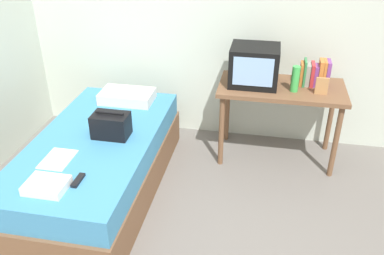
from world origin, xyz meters
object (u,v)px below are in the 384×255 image
at_px(book_row, 315,74).
at_px(magazine, 58,159).
at_px(folded_towel, 47,185).
at_px(water_bottle, 295,79).
at_px(pillow, 127,96).
at_px(handbag, 111,125).
at_px(picture_frame, 322,86).
at_px(bed, 98,164).
at_px(tv, 254,65).
at_px(remote_dark, 78,180).
at_px(desk, 281,96).

bearing_deg(book_row, magazine, -146.24).
distance_m(magazine, folded_towel, 0.37).
distance_m(water_bottle, pillow, 1.60).
xyz_separation_m(water_bottle, book_row, (0.18, 0.17, -0.01)).
bearing_deg(handbag, folded_towel, -103.01).
xyz_separation_m(water_bottle, pillow, (-1.58, -0.03, -0.29)).
bearing_deg(picture_frame, handbag, -158.29).
distance_m(bed, magazine, 0.48).
distance_m(book_row, picture_frame, 0.20).
distance_m(water_bottle, book_row, 0.25).
distance_m(tv, magazine, 1.90).
bearing_deg(folded_towel, book_row, 41.81).
xyz_separation_m(magazine, folded_towel, (0.10, -0.35, 0.03)).
distance_m(tv, folded_towel, 2.07).
distance_m(bed, pillow, 0.80).
bearing_deg(remote_dark, folded_towel, -144.98).
height_order(book_row, pillow, book_row).
xyz_separation_m(tv, book_row, (0.56, 0.08, -0.07)).
bearing_deg(pillow, bed, -93.48).
xyz_separation_m(tv, magazine, (-1.39, -1.23, -0.40)).
height_order(pillow, magazine, pillow).
height_order(bed, tv, tv).
relative_size(book_row, magazine, 0.90).
bearing_deg(magazine, remote_dark, -40.12).
bearing_deg(remote_dark, book_row, 42.43).
xyz_separation_m(handbag, remote_dark, (-0.01, -0.65, -0.09)).
xyz_separation_m(magazine, remote_dark, (0.27, -0.23, 0.01)).
distance_m(tv, book_row, 0.57).
bearing_deg(book_row, desk, -164.17).
relative_size(bed, tv, 4.55).
bearing_deg(remote_dark, pillow, 93.69).
relative_size(desk, pillow, 2.27).
relative_size(water_bottle, pillow, 0.46).
xyz_separation_m(tv, remote_dark, (-1.12, -1.46, -0.40)).
bearing_deg(book_row, water_bottle, -136.54).
height_order(water_bottle, book_row, book_row).
xyz_separation_m(tv, pillow, (-1.20, -0.13, -0.36)).
xyz_separation_m(bed, desk, (1.52, 0.85, 0.40)).
bearing_deg(folded_towel, handbag, 76.99).
height_order(water_bottle, magazine, water_bottle).
relative_size(magazine, remote_dark, 1.86).
xyz_separation_m(water_bottle, handbag, (-1.49, -0.70, -0.24)).
bearing_deg(magazine, desk, 36.32).
bearing_deg(book_row, folded_towel, -138.19).
bearing_deg(water_bottle, bed, -154.88).
bearing_deg(magazine, folded_towel, -73.98).
xyz_separation_m(pillow, handbag, (0.09, -0.67, 0.05)).
xyz_separation_m(book_row, remote_dark, (-1.68, -1.53, -0.33)).
xyz_separation_m(book_row, picture_frame, (0.05, -0.19, -0.03)).
height_order(tv, picture_frame, tv).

